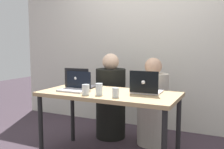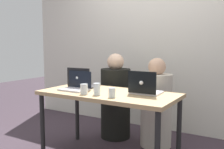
{
  "view_description": "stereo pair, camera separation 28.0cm",
  "coord_description": "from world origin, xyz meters",
  "px_view_note": "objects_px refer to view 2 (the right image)",
  "views": [
    {
      "loc": [
        1.2,
        -2.44,
        1.25
      ],
      "look_at": [
        0.0,
        0.07,
        0.92
      ],
      "focal_mm": 42.0,
      "sensor_mm": 36.0,
      "label": 1
    },
    {
      "loc": [
        1.44,
        -2.31,
        1.25
      ],
      "look_at": [
        0.0,
        0.07,
        0.92
      ],
      "focal_mm": 42.0,
      "sensor_mm": 36.0,
      "label": 2
    }
  ],
  "objects_px": {
    "laptop_front_left": "(76,86)",
    "water_glass_left": "(84,90)",
    "person_on_right": "(156,107)",
    "water_glass_center": "(97,90)",
    "person_on_left": "(116,101)",
    "laptop_back_left": "(82,83)",
    "water_glass_right": "(112,93)",
    "laptop_back_right": "(145,89)"
  },
  "relations": [
    {
      "from": "laptop_front_left",
      "to": "water_glass_right",
      "type": "bearing_deg",
      "value": -13.74
    },
    {
      "from": "laptop_back_left",
      "to": "person_on_right",
      "type": "bearing_deg",
      "value": -145.1
    },
    {
      "from": "laptop_back_left",
      "to": "laptop_back_right",
      "type": "xyz_separation_m",
      "value": [
        0.79,
        0.01,
        0.0
      ]
    },
    {
      "from": "water_glass_left",
      "to": "person_on_left",
      "type": "bearing_deg",
      "value": 99.17
    },
    {
      "from": "water_glass_center",
      "to": "person_on_left",
      "type": "bearing_deg",
      "value": 108.07
    },
    {
      "from": "laptop_back_left",
      "to": "laptop_back_right",
      "type": "distance_m",
      "value": 0.79
    },
    {
      "from": "person_on_left",
      "to": "laptop_back_left",
      "type": "distance_m",
      "value": 0.64
    },
    {
      "from": "person_on_left",
      "to": "water_glass_center",
      "type": "relative_size",
      "value": 9.5
    },
    {
      "from": "person_on_left",
      "to": "water_glass_right",
      "type": "xyz_separation_m",
      "value": [
        0.46,
        -0.86,
        0.28
      ]
    },
    {
      "from": "person_on_right",
      "to": "water_glass_center",
      "type": "xyz_separation_m",
      "value": [
        -0.31,
        -0.83,
        0.31
      ]
    },
    {
      "from": "laptop_back_right",
      "to": "water_glass_right",
      "type": "distance_m",
      "value": 0.38
    },
    {
      "from": "person_on_right",
      "to": "water_glass_left",
      "type": "xyz_separation_m",
      "value": [
        -0.44,
        -0.87,
        0.31
      ]
    },
    {
      "from": "laptop_front_left",
      "to": "water_glass_left",
      "type": "relative_size",
      "value": 2.95
    },
    {
      "from": "person_on_right",
      "to": "person_on_left",
      "type": "bearing_deg",
      "value": 10.75
    },
    {
      "from": "laptop_back_left",
      "to": "water_glass_right",
      "type": "height_order",
      "value": "laptop_back_left"
    },
    {
      "from": "laptop_front_left",
      "to": "laptop_back_right",
      "type": "bearing_deg",
      "value": 14.26
    },
    {
      "from": "laptop_back_left",
      "to": "water_glass_left",
      "type": "bearing_deg",
      "value": 126.99
    },
    {
      "from": "person_on_left",
      "to": "water_glass_center",
      "type": "height_order",
      "value": "person_on_left"
    },
    {
      "from": "water_glass_left",
      "to": "water_glass_right",
      "type": "height_order",
      "value": "water_glass_left"
    },
    {
      "from": "person_on_right",
      "to": "laptop_back_right",
      "type": "relative_size",
      "value": 3.56
    },
    {
      "from": "water_glass_left",
      "to": "water_glass_center",
      "type": "height_order",
      "value": "water_glass_center"
    },
    {
      "from": "laptop_back_right",
      "to": "water_glass_right",
      "type": "height_order",
      "value": "laptop_back_right"
    },
    {
      "from": "laptop_front_left",
      "to": "water_glass_left",
      "type": "xyz_separation_m",
      "value": [
        0.22,
        -0.15,
        0.0
      ]
    },
    {
      "from": "person_on_right",
      "to": "laptop_back_right",
      "type": "distance_m",
      "value": 0.63
    },
    {
      "from": "water_glass_left",
      "to": "water_glass_right",
      "type": "relative_size",
      "value": 1.14
    },
    {
      "from": "person_on_right",
      "to": "laptop_front_left",
      "type": "height_order",
      "value": "person_on_right"
    },
    {
      "from": "water_glass_center",
      "to": "water_glass_right",
      "type": "distance_m",
      "value": 0.2
    },
    {
      "from": "water_glass_left",
      "to": "person_on_right",
      "type": "bearing_deg",
      "value": 63.3
    },
    {
      "from": "laptop_front_left",
      "to": "water_glass_center",
      "type": "bearing_deg",
      "value": -16.74
    },
    {
      "from": "laptop_back_right",
      "to": "laptop_front_left",
      "type": "xyz_separation_m",
      "value": [
        -0.74,
        -0.18,
        -0.01
      ]
    },
    {
      "from": "person_on_left",
      "to": "water_glass_right",
      "type": "relative_size",
      "value": 12.28
    },
    {
      "from": "water_glass_center",
      "to": "laptop_front_left",
      "type": "bearing_deg",
      "value": 162.74
    },
    {
      "from": "person_on_right",
      "to": "water_glass_right",
      "type": "relative_size",
      "value": 11.82
    },
    {
      "from": "person_on_right",
      "to": "water_glass_center",
      "type": "height_order",
      "value": "person_on_right"
    },
    {
      "from": "water_glass_right",
      "to": "water_glass_left",
      "type": "bearing_deg",
      "value": -178.24
    },
    {
      "from": "water_glass_right",
      "to": "laptop_back_right",
      "type": "bearing_deg",
      "value": 58.47
    },
    {
      "from": "water_glass_left",
      "to": "water_glass_right",
      "type": "distance_m",
      "value": 0.32
    },
    {
      "from": "person_on_right",
      "to": "laptop_front_left",
      "type": "bearing_deg",
      "value": 58.25
    },
    {
      "from": "person_on_left",
      "to": "laptop_back_left",
      "type": "xyz_separation_m",
      "value": [
        -0.13,
        -0.55,
        0.29
      ]
    },
    {
      "from": "water_glass_center",
      "to": "water_glass_left",
      "type": "bearing_deg",
      "value": -163.27
    },
    {
      "from": "laptop_back_left",
      "to": "laptop_back_right",
      "type": "relative_size",
      "value": 1.03
    },
    {
      "from": "laptop_back_left",
      "to": "laptop_front_left",
      "type": "bearing_deg",
      "value": 101.8
    }
  ]
}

